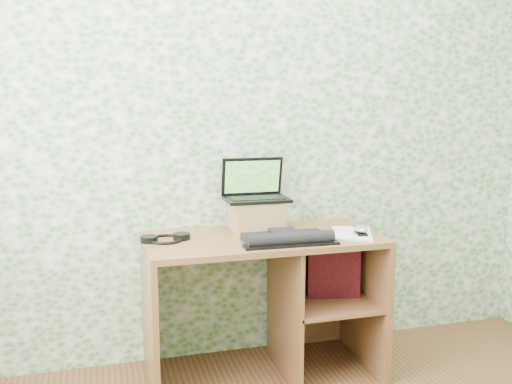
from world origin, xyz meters
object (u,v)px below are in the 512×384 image
object	(u,v)px
laptop	(255,190)
keyboard	(287,238)
desk	(275,283)
notepad	(352,234)
riser	(257,215)

from	to	relation	value
laptop	keyboard	world-z (taller)	laptop
laptop	desk	bearing A→B (deg)	-64.45
desk	keyboard	xyz separation A→B (m)	(0.00, -0.18, 0.29)
keyboard	notepad	world-z (taller)	keyboard
riser	keyboard	bearing A→B (deg)	-76.55
desk	notepad	size ratio (longest dim) A/B	4.23
desk	keyboard	bearing A→B (deg)	-89.61
desk	notepad	xyz separation A→B (m)	(0.37, -0.13, 0.28)
desk	keyboard	distance (m)	0.34
riser	notepad	bearing A→B (deg)	-28.71
keyboard	notepad	size ratio (longest dim) A/B	1.66
desk	notepad	world-z (taller)	notepad
riser	notepad	xyz separation A→B (m)	(0.44, -0.24, -0.07)
desk	laptop	size ratio (longest dim) A/B	3.54
desk	riser	xyz separation A→B (m)	(-0.07, 0.12, 0.35)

